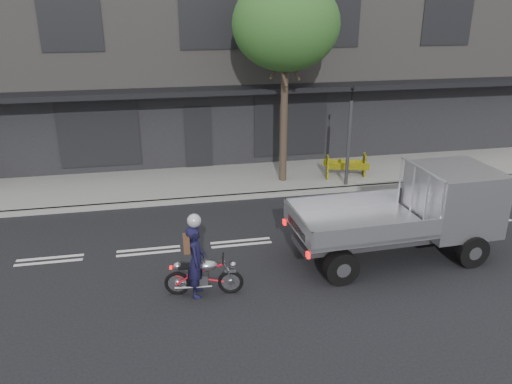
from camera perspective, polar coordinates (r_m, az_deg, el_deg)
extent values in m
plane|color=black|center=(13.26, -1.72, -5.83)|extent=(80.00, 80.00, 0.00)
cube|color=gray|center=(17.52, -4.34, 1.22)|extent=(32.00, 3.20, 0.15)
cube|color=gray|center=(16.03, -3.61, -0.67)|extent=(32.00, 0.20, 0.15)
cube|color=slate|center=(23.14, -6.78, 15.95)|extent=(26.00, 10.00, 8.00)
cylinder|color=#382B21|center=(16.88, 3.19, 7.32)|extent=(0.24, 0.24, 4.00)
ellipsoid|color=#2E5821|center=(16.42, 3.43, 18.58)|extent=(3.40, 3.40, 2.89)
cylinder|color=#2D2D30|center=(16.84, 10.51, 5.21)|extent=(0.12, 0.12, 3.00)
imported|color=black|center=(16.46, 10.92, 11.07)|extent=(0.08, 0.10, 0.50)
torus|color=black|center=(11.11, -8.98, -10.26)|extent=(0.57, 0.16, 0.56)
torus|color=black|center=(11.03, -2.92, -10.23)|extent=(0.57, 0.16, 0.56)
cube|color=#2D2D30|center=(11.01, -6.21, -9.87)|extent=(0.31, 0.24, 0.23)
ellipsoid|color=#B2B2B7|center=(10.84, -5.57, -8.33)|extent=(0.49, 0.32, 0.23)
cube|color=black|center=(10.88, -7.69, -8.42)|extent=(0.47, 0.26, 0.07)
cylinder|color=black|center=(10.74, -3.79, -7.57)|extent=(0.11, 0.50, 0.03)
imported|color=black|center=(10.77, -6.87, -7.84)|extent=(0.48, 0.65, 1.62)
cylinder|color=black|center=(11.46, 9.72, -8.51)|extent=(0.81, 0.32, 0.79)
cylinder|color=black|center=(12.91, 6.66, -4.79)|extent=(0.81, 0.32, 0.79)
cylinder|color=black|center=(13.06, 23.42, -6.20)|extent=(0.81, 0.32, 0.79)
cylinder|color=black|center=(14.35, 19.31, -3.17)|extent=(0.81, 0.32, 0.79)
cube|color=#2D2D30|center=(12.77, 15.15, -4.84)|extent=(4.84, 1.24, 0.15)
cube|color=#B1B1B6|center=(13.28, 21.65, -0.69)|extent=(1.85, 1.95, 1.57)
cube|color=black|center=(13.13, 21.90, 1.13)|extent=(1.64, 1.84, 0.57)
cube|color=silver|center=(12.22, 11.65, -3.72)|extent=(3.21, 2.16, 0.10)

